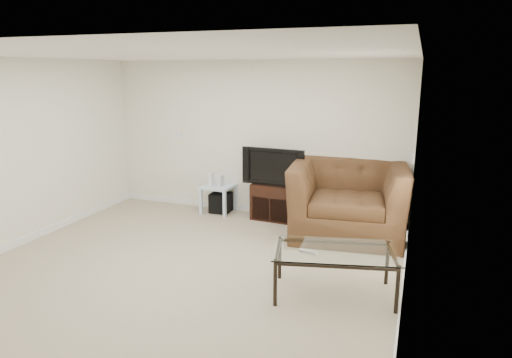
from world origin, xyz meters
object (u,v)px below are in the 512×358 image
(tv_stand, at_px, (275,201))
(side_table, at_px, (219,199))
(television, at_px, (275,166))
(coffee_table, at_px, (334,272))
(recliner, at_px, (348,188))
(subwoofer, at_px, (221,202))

(tv_stand, bearing_deg, side_table, -175.88)
(television, bearing_deg, side_table, -177.72)
(television, relative_size, coffee_table, 0.74)
(television, bearing_deg, recliner, -12.06)
(tv_stand, distance_m, side_table, 1.00)
(side_table, xyz_separation_m, coffee_table, (2.36, -2.25, 0.02))
(coffee_table, bearing_deg, tv_stand, 121.12)
(tv_stand, height_order, television, television)
(subwoofer, bearing_deg, tv_stand, -1.06)
(subwoofer, bearing_deg, television, -2.78)
(television, bearing_deg, coffee_table, -54.57)
(tv_stand, height_order, side_table, tv_stand)
(television, relative_size, subwoofer, 2.93)
(tv_stand, bearing_deg, television, -90.00)
(recliner, height_order, coffee_table, recliner)
(side_table, bearing_deg, tv_stand, 0.00)
(television, distance_m, subwoofer, 1.20)
(side_table, xyz_separation_m, recliner, (2.20, -0.37, 0.47))
(tv_stand, bearing_deg, subwoofer, -176.94)
(tv_stand, xyz_separation_m, television, (-0.00, -0.03, 0.58))
(side_table, bearing_deg, coffee_table, -43.65)
(tv_stand, bearing_deg, coffee_table, -54.76)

